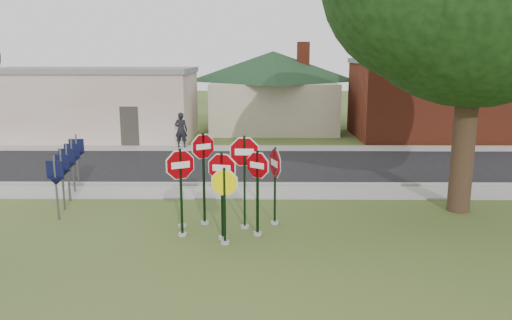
{
  "coord_description": "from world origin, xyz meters",
  "views": [
    {
      "loc": [
        1.11,
        -11.93,
        4.88
      ],
      "look_at": [
        1.01,
        2.0,
        1.97
      ],
      "focal_mm": 35.0,
      "sensor_mm": 36.0,
      "label": 1
    }
  ],
  "objects_px": {
    "stop_sign_center": "(222,184)",
    "stop_sign_yellow": "(225,198)",
    "pedestrian": "(181,130)",
    "stop_sign_left": "(181,179)"
  },
  "relations": [
    {
      "from": "stop_sign_center",
      "to": "stop_sign_yellow",
      "type": "xyz_separation_m",
      "value": [
        0.09,
        -0.35,
        -0.29
      ]
    },
    {
      "from": "stop_sign_yellow",
      "to": "pedestrian",
      "type": "xyz_separation_m",
      "value": [
        -3.3,
        13.94,
        -0.27
      ]
    },
    {
      "from": "stop_sign_center",
      "to": "stop_sign_yellow",
      "type": "height_order",
      "value": "stop_sign_center"
    },
    {
      "from": "stop_sign_left",
      "to": "pedestrian",
      "type": "distance_m",
      "value": 13.53
    },
    {
      "from": "stop_sign_center",
      "to": "stop_sign_yellow",
      "type": "relative_size",
      "value": 1.17
    },
    {
      "from": "stop_sign_left",
      "to": "pedestrian",
      "type": "height_order",
      "value": "stop_sign_left"
    },
    {
      "from": "stop_sign_center",
      "to": "pedestrian",
      "type": "height_order",
      "value": "stop_sign_center"
    },
    {
      "from": "stop_sign_center",
      "to": "pedestrian",
      "type": "bearing_deg",
      "value": 103.31
    },
    {
      "from": "stop_sign_center",
      "to": "stop_sign_yellow",
      "type": "distance_m",
      "value": 0.46
    },
    {
      "from": "stop_sign_center",
      "to": "pedestrian",
      "type": "distance_m",
      "value": 13.98
    }
  ]
}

